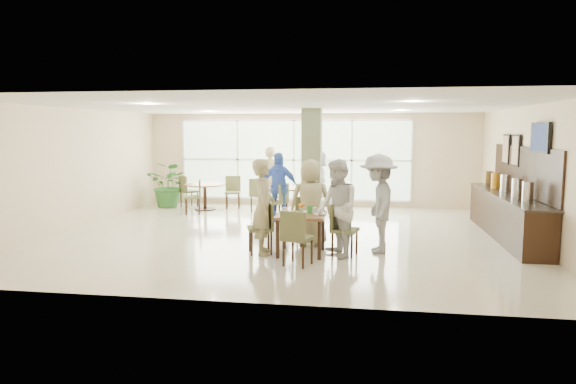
# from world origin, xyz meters

# --- Properties ---
(ground) EXTENTS (10.00, 10.00, 0.00)m
(ground) POSITION_xyz_m (0.00, 0.00, 0.00)
(ground) COLOR beige
(ground) RESTS_ON ground
(room_shell) EXTENTS (10.00, 10.00, 10.00)m
(room_shell) POSITION_xyz_m (0.00, 0.00, 1.70)
(room_shell) COLOR white
(room_shell) RESTS_ON ground
(window_bank) EXTENTS (7.00, 0.04, 7.00)m
(window_bank) POSITION_xyz_m (-0.50, 4.46, 1.40)
(window_bank) COLOR silver
(window_bank) RESTS_ON ground
(column) EXTENTS (0.45, 0.45, 2.80)m
(column) POSITION_xyz_m (0.40, 1.20, 1.40)
(column) COLOR #5F6949
(column) RESTS_ON ground
(main_table) EXTENTS (0.89, 0.89, 0.75)m
(main_table) POSITION_xyz_m (0.52, -1.69, 0.65)
(main_table) COLOR brown
(main_table) RESTS_ON ground
(round_table_left) EXTENTS (1.18, 1.18, 0.75)m
(round_table_left) POSITION_xyz_m (-2.93, 3.26, 0.59)
(round_table_left) COLOR brown
(round_table_left) RESTS_ON ground
(round_table_right) EXTENTS (1.12, 1.12, 0.75)m
(round_table_right) POSITION_xyz_m (-0.51, 2.65, 0.58)
(round_table_right) COLOR brown
(round_table_right) RESTS_ON ground
(chairs_main_table) EXTENTS (2.12, 2.18, 0.95)m
(chairs_main_table) POSITION_xyz_m (0.55, -1.69, 0.47)
(chairs_main_table) COLOR brown
(chairs_main_table) RESTS_ON ground
(chairs_table_left) EXTENTS (1.96, 1.87, 0.95)m
(chairs_table_left) POSITION_xyz_m (-2.93, 3.26, 0.47)
(chairs_table_left) COLOR brown
(chairs_table_left) RESTS_ON ground
(chairs_table_right) EXTENTS (2.08, 1.90, 0.95)m
(chairs_table_right) POSITION_xyz_m (-0.53, 2.67, 0.47)
(chairs_table_right) COLOR brown
(chairs_table_right) RESTS_ON ground
(tabletop_clutter) EXTENTS (0.79, 0.73, 0.21)m
(tabletop_clutter) POSITION_xyz_m (0.52, -1.67, 0.81)
(tabletop_clutter) COLOR white
(tabletop_clutter) RESTS_ON main_table
(buffet_counter) EXTENTS (0.64, 4.70, 1.95)m
(buffet_counter) POSITION_xyz_m (4.70, 0.51, 0.55)
(buffet_counter) COLOR black
(buffet_counter) RESTS_ON ground
(wall_tv) EXTENTS (0.06, 1.00, 0.58)m
(wall_tv) POSITION_xyz_m (4.94, -0.60, 2.15)
(wall_tv) COLOR black
(wall_tv) RESTS_ON ground
(framed_art_a) EXTENTS (0.05, 0.55, 0.70)m
(framed_art_a) POSITION_xyz_m (4.95, 1.00, 1.85)
(framed_art_a) COLOR black
(framed_art_a) RESTS_ON ground
(framed_art_b) EXTENTS (0.05, 0.55, 0.70)m
(framed_art_b) POSITION_xyz_m (4.95, 1.80, 1.85)
(framed_art_b) COLOR black
(framed_art_b) RESTS_ON ground
(potted_plant) EXTENTS (1.37, 1.37, 1.35)m
(potted_plant) POSITION_xyz_m (-4.14, 3.58, 0.67)
(potted_plant) COLOR #2D6A2A
(potted_plant) RESTS_ON ground
(teen_left) EXTENTS (0.53, 0.71, 1.77)m
(teen_left) POSITION_xyz_m (-0.17, -1.76, 0.89)
(teen_left) COLOR tan
(teen_left) RESTS_ON ground
(teen_far) EXTENTS (0.92, 0.62, 1.73)m
(teen_far) POSITION_xyz_m (0.61, -0.93, 0.87)
(teen_far) COLOR tan
(teen_far) RESTS_ON ground
(teen_right) EXTENTS (0.96, 1.06, 1.78)m
(teen_right) POSITION_xyz_m (1.19, -1.79, 0.89)
(teen_right) COLOR white
(teen_right) RESTS_ON ground
(teen_standing) EXTENTS (0.77, 1.24, 1.86)m
(teen_standing) POSITION_xyz_m (1.93, -1.33, 0.93)
(teen_standing) COLOR #99999B
(teen_standing) RESTS_ON ground
(adult_a) EXTENTS (1.06, 0.65, 1.75)m
(adult_a) POSITION_xyz_m (-0.51, 1.72, 0.87)
(adult_a) COLOR #446DCE
(adult_a) RESTS_ON ground
(adult_b) EXTENTS (0.80, 1.68, 1.78)m
(adult_b) POSITION_xyz_m (0.39, 2.75, 0.89)
(adult_b) COLOR white
(adult_b) RESTS_ON ground
(adult_standing) EXTENTS (0.76, 0.60, 1.83)m
(adult_standing) POSITION_xyz_m (-1.09, 3.73, 0.92)
(adult_standing) COLOR tan
(adult_standing) RESTS_ON ground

